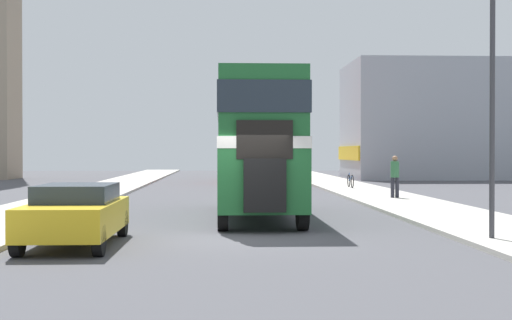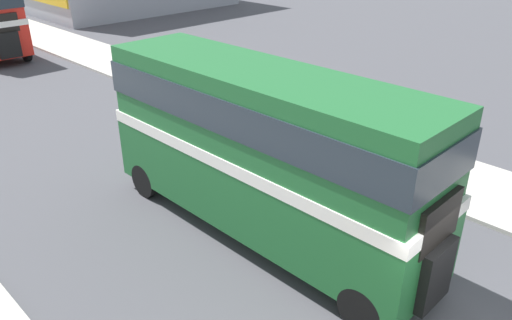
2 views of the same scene
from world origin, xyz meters
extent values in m
cube|color=#1E602D|center=(0.65, 5.63, 1.32)|extent=(2.38, 9.18, 1.69)
cube|color=white|center=(0.65, 5.63, 2.32)|extent=(2.40, 9.23, 0.31)
cube|color=#1E602D|center=(0.65, 5.63, 3.39)|extent=(2.33, 9.00, 1.84)
cube|color=#232D38|center=(0.65, 5.63, 3.49)|extent=(2.40, 9.09, 0.83)
cube|color=black|center=(0.65, 0.94, 1.24)|extent=(1.07, 0.20, 1.35)
cube|color=black|center=(0.65, 1.07, 2.38)|extent=(1.43, 0.12, 0.98)
cylinder|color=black|center=(-0.40, 1.84, 0.50)|extent=(0.28, 1.00, 1.00)
cylinder|color=black|center=(1.69, 1.84, 0.50)|extent=(0.28, 1.00, 1.00)
cylinder|color=black|center=(-0.40, 9.32, 0.50)|extent=(0.28, 1.00, 1.00)
cylinder|color=black|center=(1.69, 9.32, 0.50)|extent=(0.28, 1.00, 1.00)
cube|color=black|center=(2.28, 25.96, 1.23)|extent=(1.14, 0.20, 1.33)
cube|color=black|center=(2.28, 26.10, 2.35)|extent=(1.51, 0.12, 0.97)
cylinder|color=black|center=(3.40, 26.86, 0.50)|extent=(0.28, 1.00, 1.00)
cylinder|color=#282833|center=(6.81, 13.09, 0.55)|extent=(0.16, 0.16, 0.86)
cylinder|color=#282833|center=(7.01, 13.09, 0.55)|extent=(0.16, 0.16, 0.86)
cylinder|color=#336B42|center=(6.91, 13.09, 1.33)|extent=(0.36, 0.36, 0.68)
sphere|color=#9E7051|center=(6.91, 13.09, 1.79)|extent=(0.23, 0.23, 0.23)
torus|color=black|center=(6.54, 21.03, 0.48)|extent=(0.05, 0.71, 0.71)
torus|color=black|center=(6.54, 22.08, 0.48)|extent=(0.05, 0.71, 0.71)
cylinder|color=#234C93|center=(6.54, 21.55, 0.62)|extent=(0.04, 1.06, 0.34)
cylinder|color=#234C93|center=(6.54, 21.93, 0.69)|extent=(0.04, 0.04, 0.43)
camera|label=1|loc=(-0.42, -16.82, 2.08)|focal=50.00mm
camera|label=2|loc=(-7.15, -1.96, 7.43)|focal=35.00mm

